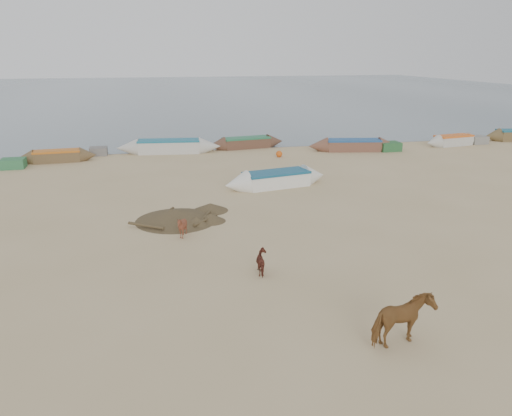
{
  "coord_description": "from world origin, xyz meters",
  "views": [
    {
      "loc": [
        -4.25,
        -14.49,
        6.91
      ],
      "look_at": [
        0.0,
        4.0,
        1.0
      ],
      "focal_mm": 35.0,
      "sensor_mm": 36.0,
      "label": 1
    }
  ],
  "objects_px": {
    "cow_adult": "(402,321)",
    "calf_right": "(264,262)",
    "calf_front": "(182,227)",
    "near_canoe": "(276,179)"
  },
  "relations": [
    {
      "from": "calf_right",
      "to": "near_canoe",
      "type": "xyz_separation_m",
      "value": [
        3.32,
        10.63,
        0.03
      ]
    },
    {
      "from": "cow_adult",
      "to": "calf_right",
      "type": "distance_m",
      "value": 5.39
    },
    {
      "from": "cow_adult",
      "to": "calf_right",
      "type": "bearing_deg",
      "value": 11.06
    },
    {
      "from": "cow_adult",
      "to": "calf_front",
      "type": "height_order",
      "value": "cow_adult"
    },
    {
      "from": "calf_right",
      "to": "near_canoe",
      "type": "distance_m",
      "value": 11.14
    },
    {
      "from": "calf_front",
      "to": "near_canoe",
      "type": "xyz_separation_m",
      "value": [
        5.63,
        6.71,
        -0.03
      ]
    },
    {
      "from": "calf_right",
      "to": "calf_front",
      "type": "bearing_deg",
      "value": 9.67
    },
    {
      "from": "calf_front",
      "to": "calf_right",
      "type": "bearing_deg",
      "value": 1.82
    },
    {
      "from": "cow_adult",
      "to": "calf_right",
      "type": "xyz_separation_m",
      "value": [
        -2.29,
        4.87,
        -0.29
      ]
    },
    {
      "from": "cow_adult",
      "to": "near_canoe",
      "type": "relative_size",
      "value": 0.27
    }
  ]
}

